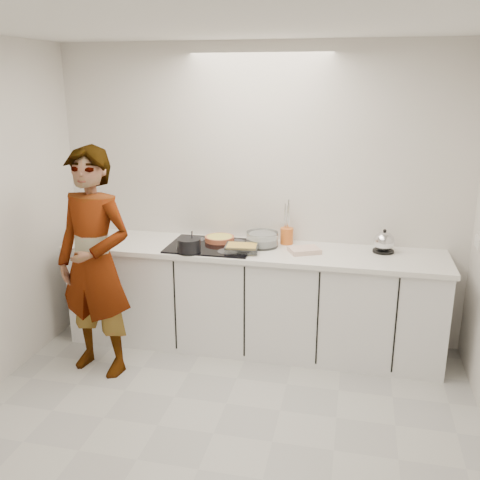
% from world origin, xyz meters
% --- Properties ---
extents(floor, '(3.60, 3.20, 0.00)m').
position_xyz_m(floor, '(0.00, 0.00, 0.00)').
color(floor, '#B9B9B3').
rests_on(floor, ground).
extents(ceiling, '(3.60, 3.20, 0.00)m').
position_xyz_m(ceiling, '(0.00, 0.00, 2.60)').
color(ceiling, white).
rests_on(ceiling, wall_back).
extents(wall_back, '(3.60, 0.00, 2.60)m').
position_xyz_m(wall_back, '(0.00, 1.60, 1.30)').
color(wall_back, silver).
rests_on(wall_back, ground).
extents(wall_front, '(3.60, 0.00, 2.60)m').
position_xyz_m(wall_front, '(0.00, -1.60, 1.30)').
color(wall_front, silver).
rests_on(wall_front, ground).
extents(base_cabinets, '(3.20, 0.58, 0.87)m').
position_xyz_m(base_cabinets, '(0.00, 1.28, 0.43)').
color(base_cabinets, white).
rests_on(base_cabinets, floor).
extents(countertop, '(3.24, 0.64, 0.04)m').
position_xyz_m(countertop, '(0.00, 1.28, 0.89)').
color(countertop, white).
rests_on(countertop, base_cabinets).
extents(hob, '(0.72, 0.54, 0.01)m').
position_xyz_m(hob, '(-0.35, 1.26, 0.92)').
color(hob, black).
rests_on(hob, countertop).
extents(tart_dish, '(0.27, 0.27, 0.04)m').
position_xyz_m(tart_dish, '(-0.31, 1.39, 0.95)').
color(tart_dish, '#BC5A39').
rests_on(tart_dish, hob).
extents(saucepan, '(0.22, 0.22, 0.19)m').
position_xyz_m(saucepan, '(-0.48, 1.05, 0.98)').
color(saucepan, black).
rests_on(saucepan, hob).
extents(baking_dish, '(0.29, 0.22, 0.05)m').
position_xyz_m(baking_dish, '(-0.06, 1.15, 0.95)').
color(baking_dish, silver).
rests_on(baking_dish, hob).
extents(mixing_bowl, '(0.34, 0.34, 0.13)m').
position_xyz_m(mixing_bowl, '(0.08, 1.36, 0.97)').
color(mixing_bowl, silver).
rests_on(mixing_bowl, countertop).
extents(tea_towel, '(0.30, 0.27, 0.04)m').
position_xyz_m(tea_towel, '(0.45, 1.27, 0.93)').
color(tea_towel, white).
rests_on(tea_towel, countertop).
extents(kettle, '(0.20, 0.20, 0.20)m').
position_xyz_m(kettle, '(1.09, 1.42, 0.99)').
color(kettle, black).
rests_on(kettle, countertop).
extents(utensil_crock, '(0.12, 0.12, 0.14)m').
position_xyz_m(utensil_crock, '(0.27, 1.49, 0.98)').
color(utensil_crock, '#D36221').
rests_on(utensil_crock, countertop).
extents(cook, '(0.74, 0.56, 1.82)m').
position_xyz_m(cook, '(-1.12, 0.64, 0.91)').
color(cook, white).
rests_on(cook, floor).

